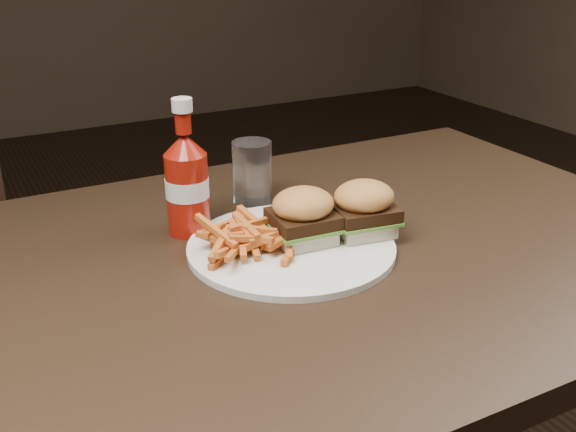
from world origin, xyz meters
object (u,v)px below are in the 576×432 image
ketchup_bottle (188,195)px  tumbler (252,172)px  dining_table (307,260)px  plate (291,247)px

ketchup_bottle → tumbler: bearing=24.6°
ketchup_bottle → tumbler: ketchup_bottle is taller
dining_table → plate: size_ratio=4.00×
dining_table → plate: 0.04m
plate → dining_table: bearing=-7.0°
dining_table → tumbler: size_ratio=11.70×
plate → tumbler: size_ratio=2.92×
tumbler → plate: bearing=-98.5°
plate → ketchup_bottle: ketchup_bottle is taller
tumbler → dining_table: bearing=-91.2°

